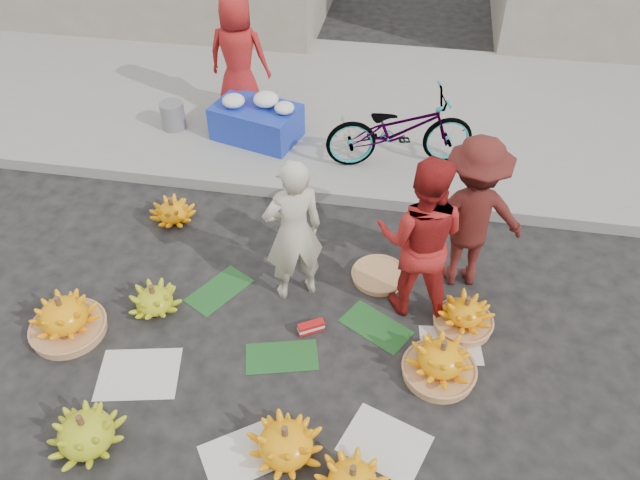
% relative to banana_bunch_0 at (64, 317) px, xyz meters
% --- Properties ---
extents(ground, '(80.00, 80.00, 0.00)m').
position_rel_banana_bunch_0_xyz_m(ground, '(2.12, 0.26, -0.20)').
color(ground, black).
rests_on(ground, ground).
extents(curb, '(40.00, 0.25, 0.15)m').
position_rel_banana_bunch_0_xyz_m(curb, '(2.12, 2.46, -0.13)').
color(curb, gray).
rests_on(curb, ground).
extents(sidewalk, '(40.00, 4.00, 0.12)m').
position_rel_banana_bunch_0_xyz_m(sidewalk, '(2.12, 4.56, -0.14)').
color(sidewalk, gray).
rests_on(sidewalk, ground).
extents(newspaper_scatter, '(3.20, 1.80, 0.00)m').
position_rel_banana_bunch_0_xyz_m(newspaper_scatter, '(2.12, -0.54, -0.20)').
color(newspaper_scatter, silver).
rests_on(newspaper_scatter, ground).
extents(banana_leaves, '(2.00, 1.00, 0.00)m').
position_rel_banana_bunch_0_xyz_m(banana_leaves, '(2.02, 0.46, -0.20)').
color(banana_leaves, '#17471C').
rests_on(banana_leaves, ground).
extents(banana_bunch_0, '(0.72, 0.72, 0.47)m').
position_rel_banana_bunch_0_xyz_m(banana_bunch_0, '(0.00, 0.00, 0.00)').
color(banana_bunch_0, '#AC7648').
rests_on(banana_bunch_0, ground).
extents(banana_bunch_1, '(0.62, 0.62, 0.38)m').
position_rel_banana_bunch_0_xyz_m(banana_bunch_1, '(0.70, -1.05, -0.03)').
color(banana_bunch_1, '#94AC18').
rests_on(banana_bunch_1, ground).
extents(banana_bunch_2, '(0.64, 0.64, 0.37)m').
position_rel_banana_bunch_0_xyz_m(banana_bunch_2, '(2.26, -0.87, -0.04)').
color(banana_bunch_2, '#FFA80C').
rests_on(banana_bunch_2, ground).
extents(banana_bunch_3, '(0.64, 0.64, 0.33)m').
position_rel_banana_bunch_0_xyz_m(banana_bunch_3, '(2.81, -1.07, -0.06)').
color(banana_bunch_3, '#FFA80C').
rests_on(banana_bunch_3, ground).
extents(banana_bunch_4, '(0.65, 0.65, 0.44)m').
position_rel_banana_bunch_0_xyz_m(banana_bunch_4, '(3.42, 0.11, -0.01)').
color(banana_bunch_4, '#AC7648').
rests_on(banana_bunch_4, ground).
extents(banana_bunch_5, '(0.54, 0.54, 0.39)m').
position_rel_banana_bunch_0_xyz_m(banana_bunch_5, '(3.62, 0.71, -0.04)').
color(banana_bunch_5, '#AC7648').
rests_on(banana_bunch_5, ground).
extents(banana_bunch_6, '(0.62, 0.62, 0.32)m').
position_rel_banana_bunch_0_xyz_m(banana_bunch_6, '(0.69, 0.41, -0.07)').
color(banana_bunch_6, '#94AC18').
rests_on(banana_bunch_6, ground).
extents(banana_bunch_7, '(0.56, 0.56, 0.30)m').
position_rel_banana_bunch_0_xyz_m(banana_bunch_7, '(0.39, 1.74, -0.07)').
color(banana_bunch_7, '#FFA80C').
rests_on(banana_bunch_7, ground).
extents(basket_spare, '(0.64, 0.64, 0.06)m').
position_rel_banana_bunch_0_xyz_m(basket_spare, '(2.78, 1.21, -0.17)').
color(basket_spare, '#AC7648').
rests_on(basket_spare, ground).
extents(incense_stack, '(0.25, 0.20, 0.10)m').
position_rel_banana_bunch_0_xyz_m(incense_stack, '(2.23, 0.40, -0.14)').
color(incense_stack, red).
rests_on(incense_stack, ground).
extents(vendor_cream, '(0.68, 0.61, 1.56)m').
position_rel_banana_bunch_0_xyz_m(vendor_cream, '(1.98, 0.88, 0.58)').
color(vendor_cream, beige).
rests_on(vendor_cream, ground).
extents(vendor_red, '(0.88, 0.71, 1.69)m').
position_rel_banana_bunch_0_xyz_m(vendor_red, '(3.13, 0.92, 0.64)').
color(vendor_red, red).
rests_on(vendor_red, ground).
extents(man_striped, '(1.14, 0.78, 1.64)m').
position_rel_banana_bunch_0_xyz_m(man_striped, '(3.58, 1.38, 0.62)').
color(man_striped, maroon).
rests_on(man_striped, ground).
extents(flower_table, '(1.20, 0.92, 0.62)m').
position_rel_banana_bunch_0_xyz_m(flower_table, '(0.96, 3.42, 0.17)').
color(flower_table, '#192EA7').
rests_on(flower_table, sidewalk).
extents(grey_bucket, '(0.32, 0.32, 0.36)m').
position_rel_banana_bunch_0_xyz_m(grey_bucket, '(-0.20, 3.46, 0.10)').
color(grey_bucket, slate).
rests_on(grey_bucket, sidewalk).
extents(flower_vendor, '(0.82, 0.54, 1.65)m').
position_rel_banana_bunch_0_xyz_m(flower_vendor, '(0.60, 3.99, 0.74)').
color(flower_vendor, red).
rests_on(flower_vendor, sidewalk).
extents(bicycle, '(1.05, 1.88, 0.94)m').
position_rel_banana_bunch_0_xyz_m(bicycle, '(2.80, 3.16, 0.39)').
color(bicycle, gray).
rests_on(bicycle, sidewalk).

